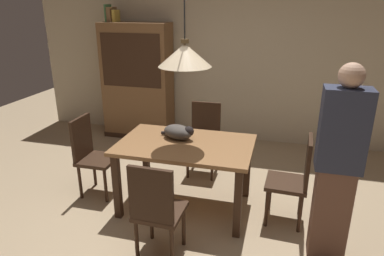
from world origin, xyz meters
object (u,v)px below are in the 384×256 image
chair_left_side (91,153)px  book_green_slim (108,13)px  cat_sleeping (179,132)px  hutch_bookcase (138,84)px  book_yellow_short (116,16)px  book_brown_thick (112,14)px  chair_right_side (295,177)px  chair_far_back (204,135)px  person_standing (337,167)px  dining_table (186,152)px  pendant_lamp (185,55)px  chair_near_front (156,208)px

chair_left_side → book_green_slim: 2.51m
cat_sleeping → hutch_bookcase: size_ratio=0.22×
book_yellow_short → book_brown_thick: bearing=180.0°
chair_right_side → book_yellow_short: size_ratio=4.65×
chair_left_side → chair_right_side: same height
cat_sleeping → book_brown_thick: 2.69m
chair_far_back → person_standing: bearing=-43.0°
dining_table → book_yellow_short: size_ratio=7.00×
book_yellow_short → cat_sleeping: bearing=-49.3°
cat_sleeping → person_standing: bearing=-20.0°
person_standing → dining_table: bearing=162.5°
book_green_slim → person_standing: (3.21, -2.37, -1.11)m
chair_left_side → pendant_lamp: pendant_lamp is taller
chair_right_side → pendant_lamp: size_ratio=0.72×
chair_left_side → chair_far_back: 1.43m
chair_far_back → person_standing: 1.98m
chair_left_side → hutch_bookcase: size_ratio=0.50×
chair_far_back → book_brown_thick: size_ratio=3.88×
chair_near_front → person_standing: 1.53m
chair_near_front → chair_right_side: bearing=37.7°
chair_far_back → book_green_slim: (-1.79, 1.04, 1.47)m
chair_far_back → book_brown_thick: 2.49m
pendant_lamp → hutch_bookcase: bearing=125.3°
book_brown_thick → cat_sleeping: bearing=-48.0°
chair_far_back → book_yellow_short: bearing=148.0°
book_yellow_short → chair_left_side: bearing=-74.4°
chair_right_side → cat_sleeping: bearing=174.9°
chair_near_front → pendant_lamp: size_ratio=0.72×
chair_near_front → book_brown_thick: 3.59m
dining_table → book_brown_thick: bearing=132.1°
chair_left_side → person_standing: 2.61m
chair_right_side → person_standing: 0.64m
pendant_lamp → person_standing: size_ratio=0.76×
dining_table → chair_right_side: chair_right_side is taller
book_green_slim → book_brown_thick: bearing=0.0°
hutch_bookcase → book_yellow_short: book_yellow_short is taller
chair_far_back → cat_sleeping: size_ratio=2.28×
hutch_bookcase → chair_far_back: bearing=-37.4°
chair_right_side → book_brown_thick: book_brown_thick is taller
chair_left_side → book_brown_thick: 2.48m
chair_near_front → pendant_lamp: bearing=89.9°
dining_table → cat_sleeping: bearing=134.3°
cat_sleeping → book_green_slim: (-1.69, 1.81, 1.15)m
chair_left_side → hutch_bookcase: bearing=96.9°
chair_left_side → book_yellow_short: 2.45m
dining_table → chair_left_side: 1.14m
chair_far_back → hutch_bookcase: hutch_bookcase is taller
dining_table → chair_near_front: (-0.00, -0.88, -0.14)m
book_yellow_short → person_standing: 4.03m
dining_table → chair_far_back: (-0.00, 0.88, -0.14)m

